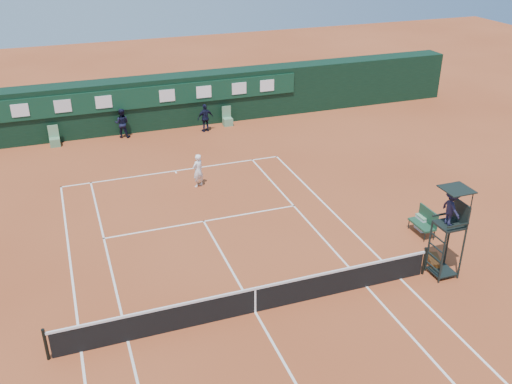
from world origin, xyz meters
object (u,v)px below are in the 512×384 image
Objects in this scene: umpire_chair at (451,214)px; player at (198,171)px; cooler at (424,222)px; player_bench at (425,221)px; tennis_net at (255,299)px.

player is at bearing 122.29° from umpire_chair.
cooler is (1.31, 2.97, -2.13)m from umpire_chair.
umpire_chair is 11.98m from player.
player_bench is at bearing 67.91° from umpire_chair.
player_bench is 0.74× the size of player.
umpire_chair is 2.85× the size of player_bench.
umpire_chair is at bearing -112.09° from player_bench.
cooler is at bearing 52.91° from player_bench.
cooler is (0.23, 0.30, -0.27)m from player_bench.
player_bench is 10.46m from player.
umpire_chair reaches higher than cooler.
cooler is 10.42m from player.
tennis_net is 9.80m from player.
player_bench is at bearing 106.05° from player.
tennis_net and player_bench have the same top height.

